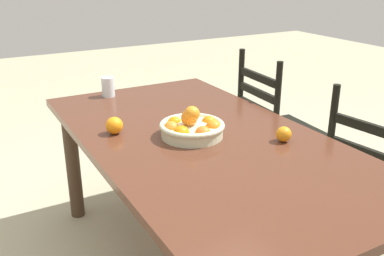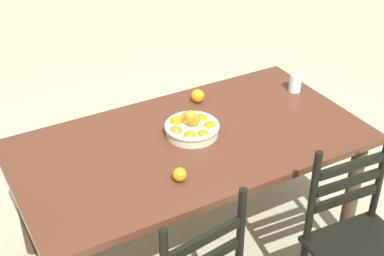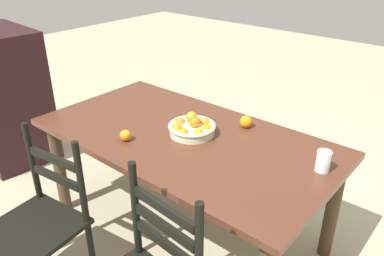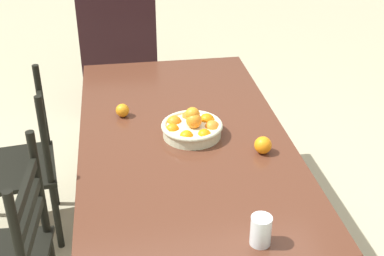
{
  "view_description": "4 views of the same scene",
  "coord_description": "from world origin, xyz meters",
  "px_view_note": "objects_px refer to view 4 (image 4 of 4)",
  "views": [
    {
      "loc": [
        1.54,
        -0.91,
        1.46
      ],
      "look_at": [
        -0.03,
        -0.04,
        0.77
      ],
      "focal_mm": 40.68,
      "sensor_mm": 36.0,
      "label": 1
    },
    {
      "loc": [
        1.15,
        2.07,
        2.3
      ],
      "look_at": [
        -0.03,
        -0.04,
        0.77
      ],
      "focal_mm": 51.15,
      "sensor_mm": 36.0,
      "label": 2
    },
    {
      "loc": [
        -1.37,
        1.55,
        1.82
      ],
      "look_at": [
        -0.03,
        -0.04,
        0.77
      ],
      "focal_mm": 36.04,
      "sensor_mm": 36.0,
      "label": 3
    },
    {
      "loc": [
        -2.14,
        0.29,
        1.98
      ],
      "look_at": [
        -0.03,
        -0.04,
        0.77
      ],
      "focal_mm": 48.85,
      "sensor_mm": 36.0,
      "label": 4
    }
  ],
  "objects_px": {
    "chair_by_cabinet": "(20,166)",
    "orange_loose_0": "(122,110)",
    "dining_table": "(183,150)",
    "orange_loose_1": "(263,145)",
    "drinking_glass": "(261,230)",
    "fruit_bowl": "(192,127)",
    "cabinet": "(121,37)"
  },
  "relations": [
    {
      "from": "chair_by_cabinet",
      "to": "cabinet",
      "type": "distance_m",
      "value": 1.69
    },
    {
      "from": "orange_loose_0",
      "to": "orange_loose_1",
      "type": "height_order",
      "value": "orange_loose_1"
    },
    {
      "from": "dining_table",
      "to": "cabinet",
      "type": "bearing_deg",
      "value": 7.29
    },
    {
      "from": "drinking_glass",
      "to": "orange_loose_0",
      "type": "bearing_deg",
      "value": 23.2
    },
    {
      "from": "cabinet",
      "to": "orange_loose_1",
      "type": "xyz_separation_m",
      "value": [
        -2.11,
        -0.57,
        0.2
      ]
    },
    {
      "from": "orange_loose_1",
      "to": "drinking_glass",
      "type": "bearing_deg",
      "value": 163.58
    },
    {
      "from": "chair_by_cabinet",
      "to": "orange_loose_1",
      "type": "relative_size",
      "value": 11.71
    },
    {
      "from": "dining_table",
      "to": "chair_by_cabinet",
      "type": "xyz_separation_m",
      "value": [
        0.3,
        0.84,
        -0.21
      ]
    },
    {
      "from": "chair_by_cabinet",
      "to": "orange_loose_0",
      "type": "height_order",
      "value": "chair_by_cabinet"
    },
    {
      "from": "cabinet",
      "to": "drinking_glass",
      "type": "height_order",
      "value": "cabinet"
    },
    {
      "from": "chair_by_cabinet",
      "to": "drinking_glass",
      "type": "relative_size",
      "value": 8.14
    },
    {
      "from": "chair_by_cabinet",
      "to": "orange_loose_1",
      "type": "bearing_deg",
      "value": 58.08
    },
    {
      "from": "fruit_bowl",
      "to": "orange_loose_1",
      "type": "bearing_deg",
      "value": -125.1
    },
    {
      "from": "dining_table",
      "to": "orange_loose_1",
      "type": "height_order",
      "value": "orange_loose_1"
    },
    {
      "from": "drinking_glass",
      "to": "fruit_bowl",
      "type": "bearing_deg",
      "value": 8.63
    },
    {
      "from": "dining_table",
      "to": "orange_loose_0",
      "type": "height_order",
      "value": "orange_loose_0"
    },
    {
      "from": "cabinet",
      "to": "orange_loose_0",
      "type": "height_order",
      "value": "cabinet"
    },
    {
      "from": "fruit_bowl",
      "to": "drinking_glass",
      "type": "height_order",
      "value": "fruit_bowl"
    },
    {
      "from": "cabinet",
      "to": "orange_loose_1",
      "type": "height_order",
      "value": "cabinet"
    },
    {
      "from": "orange_loose_0",
      "to": "dining_table",
      "type": "bearing_deg",
      "value": -127.62
    },
    {
      "from": "dining_table",
      "to": "cabinet",
      "type": "distance_m",
      "value": 1.9
    },
    {
      "from": "orange_loose_0",
      "to": "cabinet",
      "type": "bearing_deg",
      "value": -1.28
    },
    {
      "from": "dining_table",
      "to": "fruit_bowl",
      "type": "height_order",
      "value": "fruit_bowl"
    },
    {
      "from": "chair_by_cabinet",
      "to": "drinking_glass",
      "type": "bearing_deg",
      "value": 34.64
    },
    {
      "from": "fruit_bowl",
      "to": "cabinet",
      "type": "bearing_deg",
      "value": 8.38
    },
    {
      "from": "cabinet",
      "to": "fruit_bowl",
      "type": "bearing_deg",
      "value": -167.67
    },
    {
      "from": "chair_by_cabinet",
      "to": "cabinet",
      "type": "xyz_separation_m",
      "value": [
        1.58,
        -0.6,
        0.14
      ]
    },
    {
      "from": "orange_loose_0",
      "to": "orange_loose_1",
      "type": "relative_size",
      "value": 0.86
    },
    {
      "from": "chair_by_cabinet",
      "to": "orange_loose_0",
      "type": "relative_size",
      "value": 13.6
    },
    {
      "from": "chair_by_cabinet",
      "to": "orange_loose_1",
      "type": "distance_m",
      "value": 1.33
    },
    {
      "from": "dining_table",
      "to": "drinking_glass",
      "type": "xyz_separation_m",
      "value": [
        -0.8,
        -0.16,
        0.15
      ]
    },
    {
      "from": "fruit_bowl",
      "to": "drinking_glass",
      "type": "relative_size",
      "value": 2.58
    }
  ]
}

